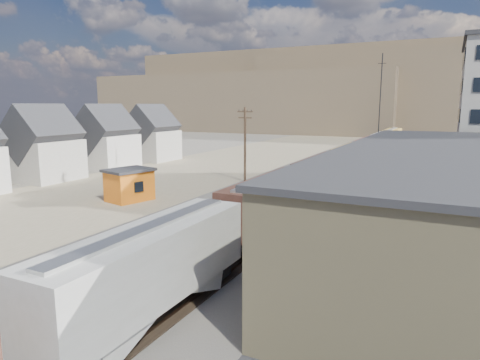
% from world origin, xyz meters
% --- Properties ---
extents(ballast_bed, '(18.00, 200.00, 0.06)m').
position_xyz_m(ballast_bed, '(0.00, 50.00, 0.03)').
color(ballast_bed, '#4C4742').
rests_on(ballast_bed, ground).
extents(dirt_yard, '(24.00, 180.00, 0.03)m').
position_xyz_m(dirt_yard, '(-20.00, 40.00, 0.01)').
color(dirt_yard, '#807558').
rests_on(dirt_yard, ground).
extents(rail_tracks, '(11.40, 200.00, 0.24)m').
position_xyz_m(rail_tracks, '(-0.55, 50.00, 0.11)').
color(rail_tracks, black).
rests_on(rail_tracks, ground).
extents(freight_train, '(3.00, 119.74, 4.46)m').
position_xyz_m(freight_train, '(3.80, 43.77, 2.79)').
color(freight_train, black).
rests_on(freight_train, ground).
extents(warehouse, '(12.40, 40.40, 7.25)m').
position_xyz_m(warehouse, '(14.98, 25.00, 3.65)').
color(warehouse, tan).
rests_on(warehouse, ground).
extents(utility_pole_north, '(2.20, 0.32, 10.00)m').
position_xyz_m(utility_pole_north, '(-8.50, 42.00, 5.30)').
color(utility_pole_north, '#382619').
rests_on(utility_pole_north, ground).
extents(radio_mast, '(1.20, 0.16, 18.00)m').
position_xyz_m(radio_mast, '(6.00, 60.00, 9.12)').
color(radio_mast, black).
rests_on(radio_mast, ground).
extents(townhouse_row, '(8.15, 68.16, 10.47)m').
position_xyz_m(townhouse_row, '(-34.00, 25.00, 4.34)').
color(townhouse_row, '#B7B2A8').
rests_on(townhouse_row, ground).
extents(hills_north, '(265.00, 80.00, 32.00)m').
position_xyz_m(hills_north, '(0.17, 167.92, 14.10)').
color(hills_north, brown).
rests_on(hills_north, ground).
extents(maintenance_shed, '(4.80, 5.58, 3.52)m').
position_xyz_m(maintenance_shed, '(-14.68, 25.87, 1.80)').
color(maintenance_shed, orange).
rests_on(maintenance_shed, ground).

